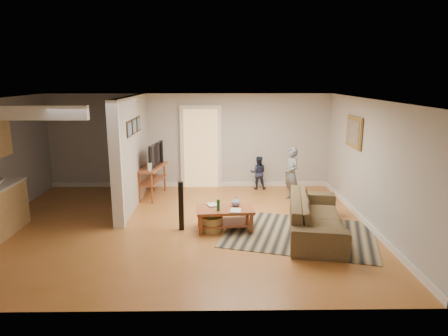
{
  "coord_description": "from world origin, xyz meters",
  "views": [
    {
      "loc": [
        0.76,
        -7.56,
        2.91
      ],
      "look_at": [
        0.88,
        0.38,
        1.1
      ],
      "focal_mm": 32.0,
      "sensor_mm": 36.0,
      "label": 1
    }
  ],
  "objects_px": {
    "coffee_table": "(226,213)",
    "speaker_left": "(181,206)",
    "toddler": "(258,189)",
    "speaker_right": "(152,171)",
    "sofa": "(315,234)",
    "tv_console": "(152,169)",
    "child": "(290,200)",
    "toy_basket": "(211,222)"
  },
  "relations": [
    {
      "from": "coffee_table",
      "to": "speaker_left",
      "type": "distance_m",
      "value": 0.87
    },
    {
      "from": "speaker_left",
      "to": "toddler",
      "type": "relative_size",
      "value": 1.09
    },
    {
      "from": "coffee_table",
      "to": "speaker_right",
      "type": "height_order",
      "value": "speaker_right"
    },
    {
      "from": "sofa",
      "to": "toddler",
      "type": "xyz_separation_m",
      "value": [
        -0.78,
        3.15,
        0.0
      ]
    },
    {
      "from": "tv_console",
      "to": "speaker_left",
      "type": "bearing_deg",
      "value": -59.08
    },
    {
      "from": "child",
      "to": "toddler",
      "type": "xyz_separation_m",
      "value": [
        -0.7,
        0.98,
        0.0
      ]
    },
    {
      "from": "coffee_table",
      "to": "toy_basket",
      "type": "distance_m",
      "value": 0.33
    },
    {
      "from": "toy_basket",
      "to": "child",
      "type": "bearing_deg",
      "value": 46.22
    },
    {
      "from": "child",
      "to": "speaker_left",
      "type": "bearing_deg",
      "value": -71.87
    },
    {
      "from": "sofa",
      "to": "child",
      "type": "height_order",
      "value": "child"
    },
    {
      "from": "sofa",
      "to": "speaker_left",
      "type": "bearing_deg",
      "value": 94.2
    },
    {
      "from": "tv_console",
      "to": "speaker_right",
      "type": "relative_size",
      "value": 1.31
    },
    {
      "from": "speaker_right",
      "to": "sofa",
      "type": "bearing_deg",
      "value": -28.99
    },
    {
      "from": "sofa",
      "to": "speaker_right",
      "type": "relative_size",
      "value": 2.45
    },
    {
      "from": "toy_basket",
      "to": "child",
      "type": "relative_size",
      "value": 0.34
    },
    {
      "from": "speaker_right",
      "to": "child",
      "type": "xyz_separation_m",
      "value": [
        3.52,
        -0.98,
        -0.5
      ]
    },
    {
      "from": "speaker_right",
      "to": "child",
      "type": "relative_size",
      "value": 0.76
    },
    {
      "from": "speaker_right",
      "to": "toy_basket",
      "type": "relative_size",
      "value": 2.26
    },
    {
      "from": "coffee_table",
      "to": "tv_console",
      "type": "xyz_separation_m",
      "value": [
        -1.76,
        2.2,
        0.37
      ]
    },
    {
      "from": "tv_console",
      "to": "child",
      "type": "height_order",
      "value": "tv_console"
    },
    {
      "from": "toy_basket",
      "to": "toddler",
      "type": "relative_size",
      "value": 0.5
    },
    {
      "from": "coffee_table",
      "to": "child",
      "type": "bearing_deg",
      "value": 49.56
    },
    {
      "from": "speaker_left",
      "to": "tv_console",
      "type": "bearing_deg",
      "value": 112.74
    },
    {
      "from": "coffee_table",
      "to": "toddler",
      "type": "height_order",
      "value": "coffee_table"
    },
    {
      "from": "tv_console",
      "to": "toy_basket",
      "type": "xyz_separation_m",
      "value": [
        1.49,
        -2.28,
        -0.55
      ]
    },
    {
      "from": "coffee_table",
      "to": "speaker_left",
      "type": "height_order",
      "value": "speaker_left"
    },
    {
      "from": "tv_console",
      "to": "coffee_table",
      "type": "bearing_deg",
      "value": -42.56
    },
    {
      "from": "toddler",
      "to": "coffee_table",
      "type": "bearing_deg",
      "value": 76.77
    },
    {
      "from": "speaker_left",
      "to": "toddler",
      "type": "height_order",
      "value": "speaker_left"
    },
    {
      "from": "child",
      "to": "speaker_right",
      "type": "bearing_deg",
      "value": -125.24
    },
    {
      "from": "child",
      "to": "coffee_table",
      "type": "bearing_deg",
      "value": -60.11
    },
    {
      "from": "coffee_table",
      "to": "speaker_right",
      "type": "bearing_deg",
      "value": 123.4
    },
    {
      "from": "toy_basket",
      "to": "child",
      "type": "distance_m",
      "value": 2.74
    },
    {
      "from": "sofa",
      "to": "speaker_left",
      "type": "relative_size",
      "value": 2.52
    },
    {
      "from": "coffee_table",
      "to": "tv_console",
      "type": "height_order",
      "value": "tv_console"
    },
    {
      "from": "sofa",
      "to": "speaker_left",
      "type": "distance_m",
      "value": 2.62
    },
    {
      "from": "speaker_left",
      "to": "toy_basket",
      "type": "bearing_deg",
      "value": -4.77
    },
    {
      "from": "sofa",
      "to": "coffee_table",
      "type": "relative_size",
      "value": 2.11
    },
    {
      "from": "speaker_left",
      "to": "child",
      "type": "bearing_deg",
      "value": 38.39
    },
    {
      "from": "coffee_table",
      "to": "toy_basket",
      "type": "relative_size",
      "value": 2.62
    },
    {
      "from": "tv_console",
      "to": "toddler",
      "type": "bearing_deg",
      "value": 22.95
    },
    {
      "from": "sofa",
      "to": "toy_basket",
      "type": "xyz_separation_m",
      "value": [
        -1.98,
        0.2,
        0.16
      ]
    }
  ]
}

